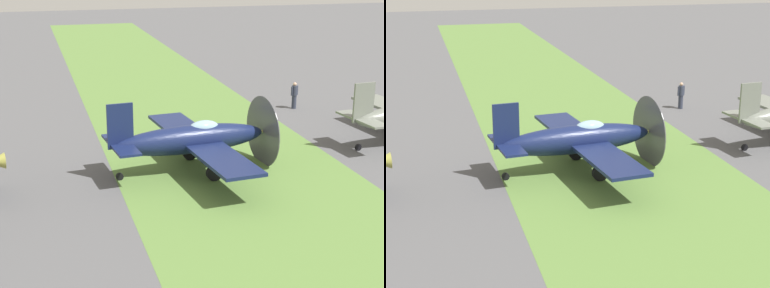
# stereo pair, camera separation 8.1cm
# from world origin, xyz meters

# --- Properties ---
(grass_verge) EXTENTS (120.00, 11.00, 0.01)m
(grass_verge) POSITION_xyz_m (0.00, -10.87, 0.00)
(grass_verge) COLOR #567A38
(grass_verge) RESTS_ON ground
(airplane_wingman) EXTENTS (10.48, 8.31, 3.72)m
(airplane_wingman) POSITION_xyz_m (-0.18, -12.61, 1.56)
(airplane_wingman) COLOR #141E47
(airplane_wingman) RESTS_ON ground
(ground_crew_chief) EXTENTS (0.38, 0.58, 1.73)m
(ground_crew_chief) POSITION_xyz_m (-10.05, -3.23, 0.91)
(ground_crew_chief) COLOR #2D3342
(ground_crew_chief) RESTS_ON ground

